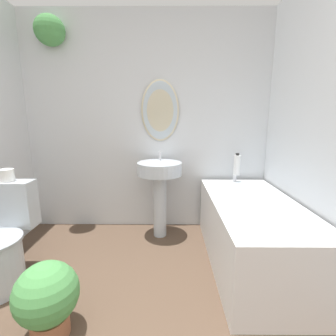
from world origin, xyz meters
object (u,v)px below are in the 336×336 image
pedestal_sink (160,181)px  shampoo_bottle (237,165)px  bathtub (252,231)px  toilet_paper_roll (7,175)px  potted_plant (47,297)px

pedestal_sink → shampoo_bottle: bearing=9.1°
bathtub → toilet_paper_roll: (-2.04, -0.07, 0.52)m
potted_plant → toilet_paper_roll: 1.07m
potted_plant → bathtub: bearing=27.6°
shampoo_bottle → toilet_paper_roll: size_ratio=2.21×
pedestal_sink → bathtub: (0.83, -0.52, -0.32)m
bathtub → potted_plant: bearing=-152.4°
potted_plant → toilet_paper_roll: bearing=131.9°
bathtub → toilet_paper_roll: size_ratio=13.55×
shampoo_bottle → bathtub: bearing=-91.6°
shampoo_bottle → toilet_paper_roll: shampoo_bottle is taller
pedestal_sink → potted_plant: bearing=-115.5°
shampoo_bottle → toilet_paper_roll: bearing=-160.4°
toilet_paper_roll → pedestal_sink: bearing=26.2°
pedestal_sink → bathtub: size_ratio=0.62×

